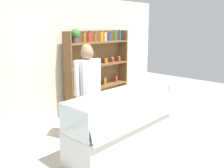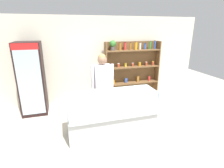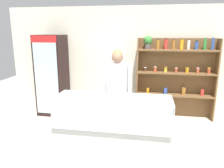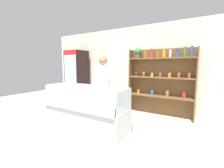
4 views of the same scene
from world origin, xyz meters
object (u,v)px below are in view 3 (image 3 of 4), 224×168
object	(u,v)px
drinks_fridge	(52,75)
shelving_unit	(174,73)
shop_clerk	(117,84)
deli_display_case	(112,134)

from	to	relation	value
drinks_fridge	shelving_unit	size ratio (longest dim) A/B	1.01
shelving_unit	shop_clerk	bearing A→B (deg)	-138.31
drinks_fridge	shop_clerk	world-z (taller)	drinks_fridge
shelving_unit	shop_clerk	world-z (taller)	shelving_unit
drinks_fridge	deli_display_case	xyz separation A→B (m)	(1.83, -1.62, -0.69)
shelving_unit	deli_display_case	bearing A→B (deg)	-122.63
deli_display_case	shop_clerk	bearing A→B (deg)	92.59
drinks_fridge	deli_display_case	distance (m)	2.54
deli_display_case	shop_clerk	distance (m)	1.05
drinks_fridge	deli_display_case	size ratio (longest dim) A/B	1.00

